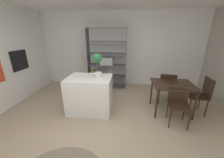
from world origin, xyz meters
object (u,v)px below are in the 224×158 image
(dining_chair_far, at_px, (167,86))
(built_in_oven, at_px, (19,60))
(open_bookshelf, at_px, (105,62))
(dining_chair_near, at_px, (179,102))
(dining_chair_window_side, at_px, (202,93))
(kitchen_island, at_px, (90,94))
(dining_table, at_px, (173,87))
(potted_plant_on_island, at_px, (98,63))

(dining_chair_far, bearing_deg, built_in_oven, 7.37)
(open_bookshelf, bearing_deg, built_in_oven, -153.97)
(open_bookshelf, xyz_separation_m, dining_chair_near, (1.95, -1.96, -0.43))
(open_bookshelf, relative_size, dining_chair_window_side, 2.24)
(dining_chair_far, relative_size, dining_chair_near, 1.06)
(built_in_oven, distance_m, kitchen_island, 2.42)
(dining_chair_near, bearing_deg, open_bookshelf, 142.13)
(kitchen_island, bearing_deg, dining_table, 4.57)
(dining_chair_near, bearing_deg, dining_chair_window_side, 38.69)
(kitchen_island, xyz_separation_m, dining_table, (2.10, 0.17, 0.23))
(dining_table, height_order, dining_chair_near, dining_chair_near)
(kitchen_island, bearing_deg, dining_chair_near, -7.23)
(kitchen_island, height_order, dining_chair_far, kitchen_island)
(kitchen_island, height_order, dining_chair_window_side, dining_chair_window_side)
(potted_plant_on_island, bearing_deg, dining_chair_near, -10.07)
(potted_plant_on_island, xyz_separation_m, dining_chair_window_side, (2.60, 0.09, -0.73))
(dining_table, xyz_separation_m, dining_chair_far, (-0.01, 0.43, -0.15))
(kitchen_island, bearing_deg, potted_plant_on_island, 17.52)
(dining_table, bearing_deg, kitchen_island, -175.43)
(open_bookshelf, distance_m, dining_chair_window_side, 3.09)
(dining_chair_window_side, bearing_deg, open_bookshelf, -117.35)
(potted_plant_on_island, height_order, dining_table, potted_plant_on_island)
(open_bookshelf, xyz_separation_m, dining_chair_window_side, (2.66, -1.53, -0.39))
(dining_table, bearing_deg, dining_chair_window_side, -0.37)
(dining_table, bearing_deg, open_bookshelf, 141.82)
(potted_plant_on_island, bearing_deg, dining_table, 3.02)
(dining_chair_near, distance_m, dining_chair_window_side, 0.83)
(dining_table, relative_size, dining_chair_window_side, 1.03)
(open_bookshelf, relative_size, dining_chair_near, 2.49)
(built_in_oven, relative_size, open_bookshelf, 0.27)
(potted_plant_on_island, distance_m, dining_chair_window_side, 2.70)
(built_in_oven, xyz_separation_m, kitchen_island, (2.24, -0.52, -0.75))
(kitchen_island, relative_size, potted_plant_on_island, 1.88)
(kitchen_island, xyz_separation_m, potted_plant_on_island, (0.22, 0.07, 0.83))
(built_in_oven, distance_m, potted_plant_on_island, 2.50)
(built_in_oven, height_order, dining_chair_near, built_in_oven)
(dining_table, relative_size, dining_chair_far, 1.08)
(built_in_oven, xyz_separation_m, open_bookshelf, (2.40, 1.17, -0.26))
(open_bookshelf, relative_size, dining_chair_far, 2.34)
(potted_plant_on_island, distance_m, dining_table, 1.98)
(potted_plant_on_island, xyz_separation_m, dining_table, (1.88, 0.10, -0.61))
(built_in_oven, relative_size, dining_chair_window_side, 0.60)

